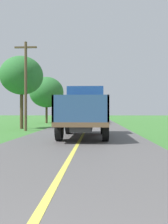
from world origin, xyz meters
TOP-DOWN VIEW (x-y plane):
  - banana_truck_near at (0.15, 12.28)m, footprint 2.38×5.82m
  - banana_truck_far at (-0.05, 27.69)m, footprint 2.38×5.81m
  - utility_pole_roadside at (-4.45, 16.15)m, footprint 1.66×0.20m
  - roadside_tree_near_left at (-5.55, 28.31)m, footprint 4.34×4.34m
  - roadside_tree_mid_right at (-5.44, 18.22)m, footprint 3.56×3.56m

SIDE VIEW (x-z plane):
  - banana_truck_near at x=0.15m, z-range 0.05..2.85m
  - banana_truck_far at x=-0.05m, z-range 0.06..2.86m
  - utility_pole_roadside at x=-4.45m, z-range 0.24..6.84m
  - roadside_tree_near_left at x=-5.55m, z-range 0.99..6.90m
  - roadside_tree_mid_right at x=-5.44m, z-range 1.41..7.47m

